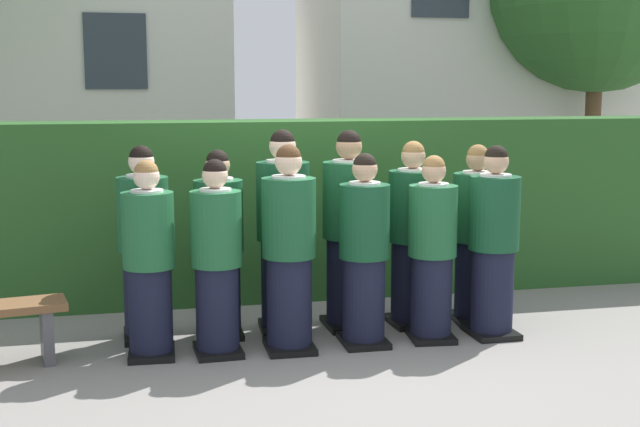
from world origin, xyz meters
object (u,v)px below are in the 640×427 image
Objects in this scene: student_front_row_3 at (364,255)px; student_rear_row_3 at (348,234)px; student_rear_row_5 at (476,238)px; student_rear_row_2 at (283,236)px; student_rear_row_4 at (412,238)px; student_rear_row_0 at (144,248)px; student_rear_row_1 at (219,248)px; student_front_row_4 at (432,253)px; student_front_row_0 at (149,264)px; student_front_row_1 at (217,262)px; student_front_row_5 at (493,246)px; student_front_row_2 at (289,253)px.

student_rear_row_3 is at bearing 89.79° from student_front_row_3.
student_front_row_3 is 0.99× the size of student_rear_row_5.
student_rear_row_2 is 1.07× the size of student_rear_row_4.
student_rear_row_0 is 1.03× the size of student_rear_row_1.
student_front_row_3 is at bearing -42.61° from student_rear_row_2.
student_rear_row_2 reaches higher than student_rear_row_4.
student_rear_row_4 reaches higher than student_rear_row_5.
student_front_row_4 is (0.58, 0.01, -0.01)m from student_front_row_3.
student_front_row_3 reaches higher than student_front_row_4.
student_rear_row_4 reaches higher than student_rear_row_0.
student_rear_row_5 is at bearing -3.00° from student_rear_row_2.
student_rear_row_0 is (-0.03, 0.48, 0.04)m from student_front_row_0.
student_rear_row_2 reaches higher than student_rear_row_5.
student_front_row_5 is (2.30, -0.02, 0.03)m from student_front_row_1.
student_rear_row_1 is (0.61, -0.05, -0.02)m from student_rear_row_0.
student_rear_row_0 is 1.73m from student_rear_row_3.
student_rear_row_0 is at bearing 135.62° from student_front_row_1.
student_rear_row_1 is at bearing 81.55° from student_front_row_1.
student_front_row_0 is 0.98× the size of student_rear_row_1.
student_rear_row_3 is 1.06× the size of student_rear_row_4.
student_front_row_4 is at bearing -1.33° from student_front_row_0.
student_front_row_4 is (1.77, -0.00, -0.00)m from student_front_row_1.
student_front_row_0 is at bearing -172.62° from student_rear_row_5.
student_front_row_2 is at bearing -158.08° from student_rear_row_4.
student_rear_row_0 reaches higher than student_front_row_0.
student_front_row_0 is 0.48m from student_rear_row_0.
student_rear_row_0 is 2.29m from student_rear_row_4.
student_front_row_2 reaches higher than student_rear_row_0.
student_rear_row_0 is at bearing 178.03° from student_rear_row_4.
student_front_row_4 is at bearing -0.14° from student_front_row_1.
student_front_row_4 is 0.89× the size of student_rear_row_2.
student_rear_row_4 is at bearing 10.06° from student_front_row_0.
student_front_row_4 is at bearing -40.53° from student_rear_row_3.
student_front_row_3 is 1.81m from student_rear_row_0.
student_front_row_5 is 0.94× the size of student_rear_row_3.
student_rear_row_5 reaches higher than student_front_row_1.
student_front_row_3 reaches higher than student_front_row_1.
student_front_row_5 is at bearing -24.63° from student_rear_row_3.
student_rear_row_0 reaches higher than student_front_row_5.
student_front_row_5 is at bearing 0.22° from student_front_row_2.
student_rear_row_3 is (0.57, -0.01, -0.01)m from student_rear_row_2.
student_rear_row_0 is 0.93× the size of student_rear_row_2.
student_front_row_2 is 1.02× the size of student_front_row_5.
student_front_row_5 is at bearing -1.37° from student_front_row_0.
student_rear_row_3 is (1.70, 0.44, 0.09)m from student_front_row_0.
student_front_row_1 is at bearing 179.25° from student_front_row_3.
student_front_row_1 is 0.89× the size of student_rear_row_3.
student_rear_row_2 is 1.72m from student_rear_row_5.
student_front_row_0 is 1.08m from student_front_row_2.
student_front_row_1 reaches higher than student_front_row_0.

